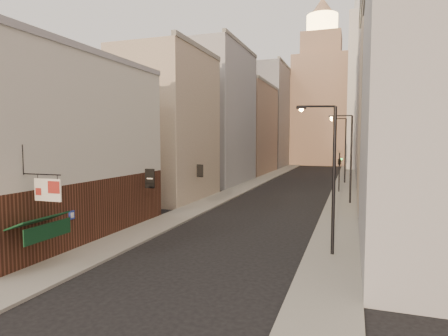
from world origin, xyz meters
TOP-DOWN VIEW (x-y plane):
  - ground at (0.00, 0.00)m, footprint 360.00×360.00m
  - sidewalk_left at (-6.50, 55.00)m, footprint 3.00×140.00m
  - sidewalk_right at (6.50, 55.00)m, footprint 3.00×140.00m
  - near_building_left at (-10.99, 9.00)m, footprint 8.30×23.04m
  - left_bldg_beige at (-12.00, 26.00)m, footprint 8.00×12.00m
  - left_bldg_grey at (-12.00, 42.00)m, footprint 8.00×16.00m
  - left_bldg_tan at (-12.00, 60.00)m, footprint 8.00×18.00m
  - left_bldg_wingrid at (-12.00, 80.00)m, footprint 8.00×20.00m
  - right_bldg_grey at (12.00, 12.00)m, footprint 8.00×16.00m
  - right_bldg_beige at (12.00, 30.00)m, footprint 8.00×16.00m
  - right_bldg_wingrid at (12.00, 50.00)m, footprint 8.00×20.00m
  - highrise at (18.00, 78.00)m, footprint 21.00×23.00m
  - clock_tower at (-1.00, 92.00)m, footprint 14.00×14.00m
  - white_tower at (10.00, 78.00)m, footprint 8.00×8.00m
  - streetlamp_near at (6.29, 10.23)m, footprint 2.14×0.88m
  - streetlamp_mid at (7.07, 28.67)m, footprint 2.38×0.37m
  - streetlamp_far at (6.15, 47.29)m, footprint 2.46×1.04m
  - traffic_light_right at (5.92, 37.00)m, footprint 0.69×0.69m

SIDE VIEW (x-z plane):
  - ground at x=0.00m, z-range 0.00..0.00m
  - sidewalk_left at x=-6.50m, z-range 0.00..0.15m
  - sidewalk_right at x=6.50m, z-range 0.00..0.15m
  - traffic_light_right at x=5.92m, z-range 1.41..6.41m
  - streetlamp_near at x=6.29m, z-range 0.60..9.06m
  - streetlamp_mid at x=7.07m, z-range 0.64..9.71m
  - streetlamp_far at x=6.15m, z-range 0.69..10.46m
  - near_building_left at x=-10.99m, z-range -0.13..12.17m
  - left_bldg_beige at x=-12.00m, z-range 0.00..16.00m
  - right_bldg_grey at x=12.00m, z-range 0.00..16.00m
  - left_bldg_tan at x=-12.00m, z-range 0.00..17.00m
  - left_bldg_grey at x=-12.00m, z-range 0.00..20.00m
  - right_bldg_beige at x=12.00m, z-range 0.00..20.00m
  - left_bldg_wingrid at x=-12.00m, z-range 0.00..24.00m
  - right_bldg_wingrid at x=12.00m, z-range 0.00..26.00m
  - clock_tower at x=-1.00m, z-range -4.82..40.08m
  - white_tower at x=10.00m, z-range -2.14..39.36m
  - highrise at x=18.00m, z-range 0.06..51.26m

